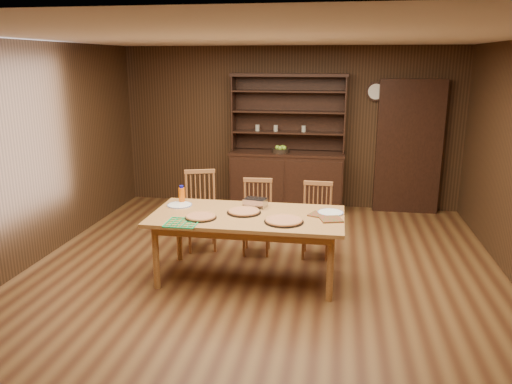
% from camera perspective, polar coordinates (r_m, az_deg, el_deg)
% --- Properties ---
extents(floor, '(6.00, 6.00, 0.00)m').
position_cam_1_polar(floor, '(5.73, 0.56, -9.63)').
color(floor, brown).
rests_on(floor, ground).
extents(room_shell, '(6.00, 6.00, 6.00)m').
position_cam_1_polar(room_shell, '(5.28, 0.60, 6.16)').
color(room_shell, white).
rests_on(room_shell, floor).
extents(china_hutch, '(1.84, 0.52, 2.17)m').
position_cam_1_polar(china_hutch, '(8.14, 3.56, 2.20)').
color(china_hutch, black).
rests_on(china_hutch, floor).
extents(doorway, '(1.00, 0.18, 2.10)m').
position_cam_1_polar(doorway, '(8.24, 17.04, 4.94)').
color(doorway, black).
rests_on(doorway, floor).
extents(wall_clock, '(0.30, 0.05, 0.30)m').
position_cam_1_polar(wall_clock, '(8.14, 13.54, 11.10)').
color(wall_clock, black).
rests_on(wall_clock, room_shell).
extents(dining_table, '(2.08, 1.04, 0.75)m').
position_cam_1_polar(dining_table, '(5.44, -0.99, -3.31)').
color(dining_table, '#C17F43').
rests_on(dining_table, floor).
extents(chair_left, '(0.52, 0.50, 1.01)m').
position_cam_1_polar(chair_left, '(6.48, -6.31, -1.73)').
color(chair_left, '#A86B39').
rests_on(chair_left, floor).
extents(chair_center, '(0.41, 0.39, 0.94)m').
position_cam_1_polar(chair_center, '(6.30, 0.13, -2.52)').
color(chair_center, '#A86B39').
rests_on(chair_center, floor).
extents(chair_right, '(0.39, 0.37, 0.93)m').
position_cam_1_polar(chair_right, '(6.23, 6.95, -2.88)').
color(chair_right, '#A86B39').
rests_on(chair_right, floor).
extents(pizza_left, '(0.34, 0.34, 0.04)m').
position_cam_1_polar(pizza_left, '(5.32, -6.35, -2.82)').
color(pizza_left, black).
rests_on(pizza_left, dining_table).
extents(pizza_right, '(0.41, 0.41, 0.04)m').
position_cam_1_polar(pizza_right, '(5.17, 3.21, -3.28)').
color(pizza_right, black).
rests_on(pizza_right, dining_table).
extents(pizza_center, '(0.38, 0.38, 0.04)m').
position_cam_1_polar(pizza_center, '(5.47, -1.39, -2.24)').
color(pizza_center, black).
rests_on(pizza_center, dining_table).
extents(cooling_rack, '(0.41, 0.41, 0.01)m').
position_cam_1_polar(cooling_rack, '(5.19, -8.46, -3.49)').
color(cooling_rack, '#0DB55F').
rests_on(cooling_rack, dining_table).
extents(plate_left, '(0.29, 0.29, 0.02)m').
position_cam_1_polar(plate_left, '(5.81, -8.72, -1.48)').
color(plate_left, white).
rests_on(plate_left, dining_table).
extents(plate_right, '(0.29, 0.29, 0.02)m').
position_cam_1_polar(plate_right, '(5.52, 8.51, -2.33)').
color(plate_right, white).
rests_on(plate_right, dining_table).
extents(foil_dish, '(0.28, 0.22, 0.10)m').
position_cam_1_polar(foil_dish, '(5.68, -0.07, -1.24)').
color(foil_dish, silver).
rests_on(foil_dish, dining_table).
extents(juice_bottle, '(0.07, 0.07, 0.21)m').
position_cam_1_polar(juice_bottle, '(5.91, -8.49, -0.31)').
color(juice_bottle, '#DE5C0B').
rests_on(juice_bottle, dining_table).
extents(pot_holder_a, '(0.27, 0.27, 0.02)m').
position_cam_1_polar(pot_holder_a, '(5.29, 8.55, -3.10)').
color(pot_holder_a, '#A9131C').
rests_on(pot_holder_a, dining_table).
extents(pot_holder_b, '(0.26, 0.26, 0.01)m').
position_cam_1_polar(pot_holder_b, '(5.43, 7.24, -2.58)').
color(pot_holder_b, '#A9131C').
rests_on(pot_holder_b, dining_table).
extents(fruit_bowl, '(0.28, 0.28, 0.12)m').
position_cam_1_polar(fruit_bowl, '(8.01, 2.83, 4.83)').
color(fruit_bowl, black).
rests_on(fruit_bowl, china_hutch).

